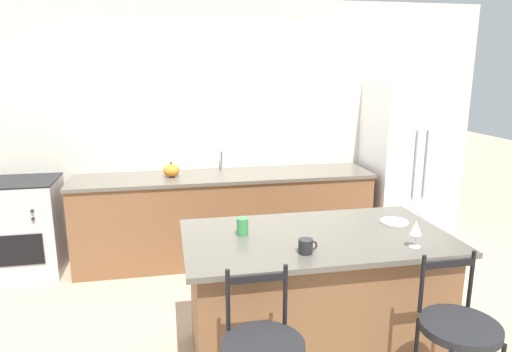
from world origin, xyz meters
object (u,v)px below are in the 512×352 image
coffee_mug (306,246)px  bar_stool_far (457,343)px  pumpkin_decoration (171,170)px  refrigerator (402,166)px  wine_glass (416,228)px  tumbler_cup (242,227)px  dinner_plate (394,222)px  oven_range (21,227)px

coffee_mug → bar_stool_far: bearing=-37.4°
pumpkin_decoration → refrigerator: bearing=-0.5°
wine_glass → tumbler_cup: 1.10m
coffee_mug → refrigerator: bearing=49.9°
bar_stool_far → pumpkin_decoration: (-1.46, 2.64, 0.43)m
dinner_plate → wine_glass: size_ratio=1.18×
dinner_plate → wine_glass: 0.47m
refrigerator → coffee_mug: size_ratio=15.79×
coffee_mug → pumpkin_decoration: pumpkin_decoration is taller
wine_glass → tumbler_cup: (-1.02, 0.41, -0.06)m
refrigerator → coffee_mug: 2.73m
oven_range → dinner_plate: oven_range is taller
tumbler_cup → dinner_plate: bearing=1.6°
pumpkin_decoration → bar_stool_far: bearing=-61.1°
pumpkin_decoration → coffee_mug: bearing=-70.2°
wine_glass → dinner_plate: bearing=77.9°
wine_glass → pumpkin_decoration: wine_glass is taller
oven_range → tumbler_cup: (1.92, -1.77, 0.50)m
bar_stool_far → coffee_mug: 0.96m
bar_stool_far → dinner_plate: bearing=84.2°
wine_glass → coffee_mug: size_ratio=1.45×
bar_stool_far → coffee_mug: bearing=142.6°
bar_stool_far → pumpkin_decoration: bearing=118.9°
refrigerator → bar_stool_far: 2.86m
tumbler_cup → pumpkin_decoration: bearing=104.2°
wine_glass → pumpkin_decoration: (-1.46, 2.15, -0.04)m
coffee_mug → tumbler_cup: size_ratio=1.00×
oven_range → pumpkin_decoration: (1.48, -0.03, 0.52)m
oven_range → wine_glass: bearing=-36.6°
dinner_plate → wine_glass: bearing=-102.1°
refrigerator → wine_glass: 2.38m
dinner_plate → pumpkin_decoration: size_ratio=1.23×
bar_stool_far → wine_glass: 0.69m
tumbler_cup → refrigerator: bearing=39.5°
dinner_plate → tumbler_cup: size_ratio=1.71×
refrigerator → pumpkin_decoration: size_ratio=11.37×
oven_range → dinner_plate: (3.03, -1.74, 0.45)m
refrigerator → tumbler_cup: 2.70m
refrigerator → bar_stool_far: refrigerator is taller
refrigerator → wine_glass: size_ratio=10.87×
coffee_mug → pumpkin_decoration: size_ratio=0.72×
bar_stool_far → tumbler_cup: 1.43m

